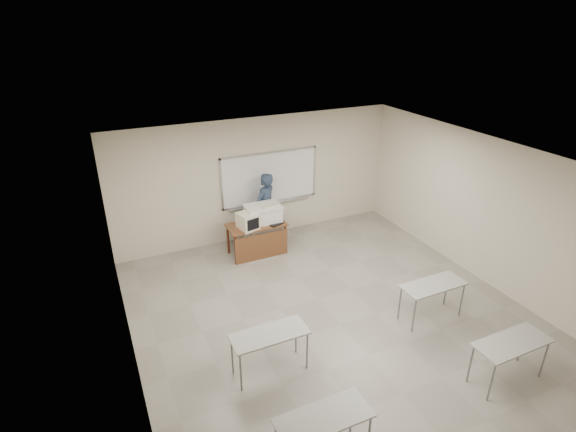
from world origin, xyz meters
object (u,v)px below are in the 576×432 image
instructor_desk (258,235)px  presenter (265,208)px  crt_monitor (248,221)px  laptop (274,221)px  podium (263,228)px  mouse (277,218)px  keyboard (271,206)px  whiteboard (270,178)px

instructor_desk → presenter: bearing=54.7°
crt_monitor → laptop: 0.66m
presenter → instructor_desk: bearing=23.3°
presenter → crt_monitor: bearing=11.3°
podium → laptop: (0.20, -0.19, 0.23)m
instructor_desk → presenter: 0.84m
podium → mouse: size_ratio=10.94×
instructor_desk → podium: podium is taller
laptop → mouse: 0.23m
laptop → keyboard: keyboard is taller
presenter → mouse: bearing=71.1°
keyboard → podium: bearing=131.7°
presenter → keyboard: bearing=49.1°
laptop → podium: bearing=117.8°
whiteboard → presenter: size_ratio=1.42×
podium → mouse: podium is taller
mouse → presenter: (-0.11, 0.47, 0.10)m
instructor_desk → crt_monitor: size_ratio=2.99×
laptop → presenter: bearing=67.9°
mouse → laptop: bearing=-128.1°
whiteboard → laptop: whiteboard is taller
podium → crt_monitor: size_ratio=2.56×
instructor_desk → podium: size_ratio=1.17×
instructor_desk → keyboard: size_ratio=3.32×
mouse → presenter: size_ratio=0.06×
podium → mouse: bearing=-1.4°
whiteboard → mouse: whiteboard is taller
mouse → keyboard: bearing=-150.3°
crt_monitor → keyboard: keyboard is taller
instructor_desk → crt_monitor: 0.47m
laptop → presenter: (0.04, 0.65, 0.06)m
whiteboard → mouse: size_ratio=23.72×
mouse → podium: bearing=179.7°
whiteboard → crt_monitor: whiteboard is taller
instructor_desk → laptop: size_ratio=4.07×
podium → keyboard: (0.15, -0.12, 0.58)m
crt_monitor → presenter: size_ratio=0.26×
crt_monitor → mouse: (0.80, 0.17, -0.16)m
whiteboard → instructor_desk: size_ratio=1.86×
keyboard → instructor_desk: bearing=179.7°
instructor_desk → mouse: (0.55, 0.16, 0.24)m
instructor_desk → laptop: (0.40, -0.01, 0.28)m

